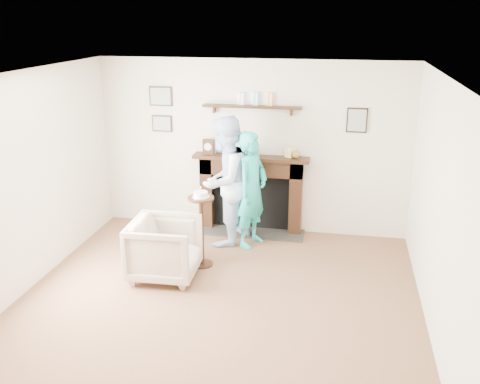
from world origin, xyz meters
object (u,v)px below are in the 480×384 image
at_px(armchair, 166,276).
at_px(woman, 251,244).
at_px(man, 225,242).
at_px(pedestal_table, 201,218).

height_order(armchair, woman, woman).
height_order(armchair, man, man).
bearing_deg(man, armchair, -2.05).
distance_m(armchair, woman, 1.45).
distance_m(woman, pedestal_table, 1.13).
xyz_separation_m(woman, pedestal_table, (-0.51, -0.77, 0.65)).
bearing_deg(armchair, pedestal_table, -44.89).
distance_m(armchair, pedestal_table, 0.84).
xyz_separation_m(man, woman, (0.37, 0.00, 0.00)).
bearing_deg(pedestal_table, armchair, -132.76).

